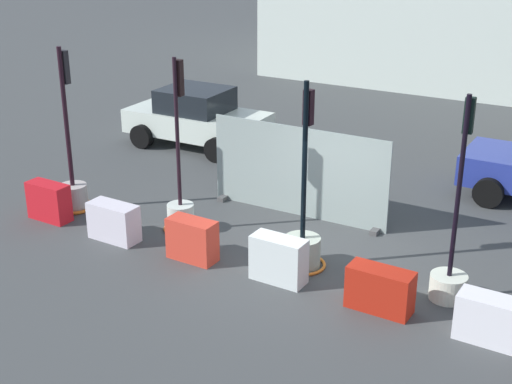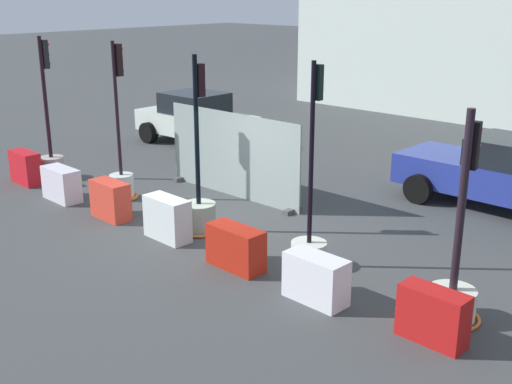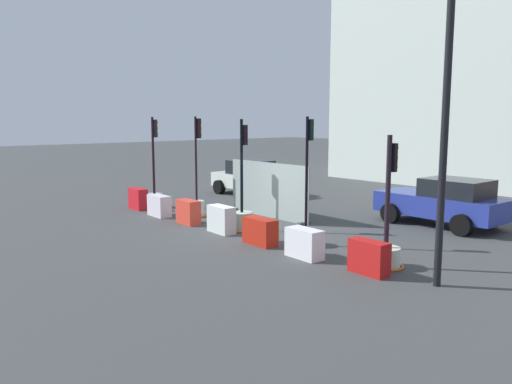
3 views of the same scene
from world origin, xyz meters
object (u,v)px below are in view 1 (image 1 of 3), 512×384
object	(u,v)px
traffic_light_1	(181,203)
traffic_light_3	(450,267)
construction_barrier_2	(192,240)
construction_barrier_5	(490,320)
traffic_light_2	(303,241)
construction_barrier_1	(114,222)
car_white_van	(197,117)
construction_barrier_4	(380,290)
construction_barrier_3	(279,260)
construction_barrier_0	(49,202)
traffic_light_0	(73,184)

from	to	relation	value
traffic_light_1	traffic_light_3	bearing A→B (deg)	-0.52
construction_barrier_2	construction_barrier_5	world-z (taller)	construction_barrier_2
traffic_light_1	construction_barrier_5	size ratio (longest dim) A/B	3.50
traffic_light_2	construction_barrier_1	size ratio (longest dim) A/B	3.33
traffic_light_3	car_white_van	distance (m)	10.00
traffic_light_1	traffic_light_2	size ratio (longest dim) A/B	1.03
construction_barrier_4	construction_barrier_3	bearing A→B (deg)	178.23
traffic_light_2	construction_barrier_2	size ratio (longest dim) A/B	3.64
traffic_light_2	construction_barrier_5	world-z (taller)	traffic_light_2
traffic_light_1	construction_barrier_2	xyz separation A→B (m)	(0.97, -1.00, -0.19)
construction_barrier_0	traffic_light_3	bearing A→B (deg)	6.03
construction_barrier_3	car_white_van	bearing A→B (deg)	134.00
construction_barrier_3	car_white_van	world-z (taller)	car_white_van
construction_barrier_1	construction_barrier_2	distance (m)	1.90
traffic_light_0	construction_barrier_3	size ratio (longest dim) A/B	3.55
construction_barrier_4	construction_barrier_5	xyz separation A→B (m)	(1.83, -0.04, 0.00)
construction_barrier_5	car_white_van	xyz separation A→B (m)	(-9.55, 6.07, 0.43)
traffic_light_2	construction_barrier_1	distance (m)	3.95
car_white_van	traffic_light_0	bearing A→B (deg)	-88.21
traffic_light_1	car_white_van	bearing A→B (deg)	120.39
traffic_light_1	traffic_light_0	bearing A→B (deg)	-175.48
construction_barrier_5	car_white_van	world-z (taller)	car_white_van
traffic_light_3	car_white_van	bearing A→B (deg)	149.55
traffic_light_2	construction_barrier_0	size ratio (longest dim) A/B	3.62
construction_barrier_0	construction_barrier_4	bearing A→B (deg)	-0.44
traffic_light_3	construction_barrier_1	size ratio (longest dim) A/B	3.39
traffic_light_0	traffic_light_2	xyz separation A→B (m)	(5.71, 0.02, -0.07)
traffic_light_1	construction_barrier_1	bearing A→B (deg)	-131.44
construction_barrier_5	traffic_light_2	bearing A→B (deg)	167.00
traffic_light_3	construction_barrier_2	bearing A→B (deg)	-168.59
traffic_light_1	construction_barrier_5	world-z (taller)	traffic_light_1
traffic_light_1	construction_barrier_5	xyz separation A→B (m)	(6.60, -1.05, -0.22)
traffic_light_2	traffic_light_0	bearing A→B (deg)	-179.83
traffic_light_3	construction_barrier_1	xyz separation A→B (m)	(-6.61, -1.00, -0.22)
construction_barrier_4	construction_barrier_5	bearing A→B (deg)	-1.40
traffic_light_1	traffic_light_3	distance (m)	5.68
construction_barrier_0	construction_barrier_3	world-z (taller)	construction_barrier_3
traffic_light_2	traffic_light_3	size ratio (longest dim) A/B	0.98
traffic_light_2	construction_barrier_0	xyz separation A→B (m)	(-5.74, -0.74, -0.11)
construction_barrier_0	construction_barrier_1	bearing A→B (deg)	-3.12
construction_barrier_3	construction_barrier_2	bearing A→B (deg)	-178.26
traffic_light_1	construction_barrier_2	distance (m)	1.41
construction_barrier_3	construction_barrier_5	world-z (taller)	construction_barrier_3
traffic_light_2	car_white_van	bearing A→B (deg)	138.37
construction_barrier_2	construction_barrier_4	xyz separation A→B (m)	(3.81, -0.00, -0.03)
construction_barrier_0	traffic_light_1	bearing A→B (deg)	18.63
construction_barrier_1	traffic_light_2	bearing A→B (deg)	12.38
traffic_light_1	traffic_light_3	world-z (taller)	traffic_light_1
construction_barrier_1	construction_barrier_2	size ratio (longest dim) A/B	1.10
construction_barrier_5	traffic_light_1	bearing A→B (deg)	170.96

